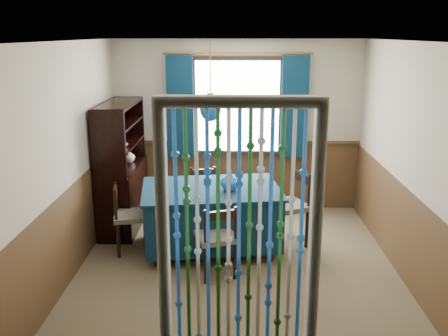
{
  "coord_description": "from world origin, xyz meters",
  "views": [
    {
      "loc": [
        -0.03,
        -5.23,
        2.58
      ],
      "look_at": [
        -0.16,
        0.38,
        1.05
      ],
      "focal_mm": 40.0,
      "sensor_mm": 36.0,
      "label": 1
    }
  ],
  "objects_px": {
    "vase_sideboard": "(129,155)",
    "sideboard": "(122,184)",
    "chair_left": "(129,216)",
    "pendant_lamp": "(210,107)",
    "dining_table": "(211,214)",
    "vase_table": "(230,181)",
    "chair_right": "(289,206)",
    "chair_near": "(217,238)",
    "bowl_shelf": "(120,145)",
    "chair_far": "(205,196)"
  },
  "relations": [
    {
      "from": "chair_right",
      "to": "bowl_shelf",
      "type": "relative_size",
      "value": 4.41
    },
    {
      "from": "chair_far",
      "to": "chair_left",
      "type": "height_order",
      "value": "chair_left"
    },
    {
      "from": "bowl_shelf",
      "to": "vase_sideboard",
      "type": "relative_size",
      "value": 1.09
    },
    {
      "from": "chair_right",
      "to": "vase_sideboard",
      "type": "relative_size",
      "value": 4.8
    },
    {
      "from": "pendant_lamp",
      "to": "vase_sideboard",
      "type": "distance_m",
      "value": 1.72
    },
    {
      "from": "vase_sideboard",
      "to": "pendant_lamp",
      "type": "bearing_deg",
      "value": -38.98
    },
    {
      "from": "dining_table",
      "to": "vase_sideboard",
      "type": "xyz_separation_m",
      "value": [
        -1.18,
        0.96,
        0.5
      ]
    },
    {
      "from": "chair_far",
      "to": "vase_sideboard",
      "type": "bearing_deg",
      "value": -25.45
    },
    {
      "from": "dining_table",
      "to": "chair_near",
      "type": "height_order",
      "value": "chair_near"
    },
    {
      "from": "sideboard",
      "to": "bowl_shelf",
      "type": "xyz_separation_m",
      "value": [
        0.06,
        -0.24,
        0.6
      ]
    },
    {
      "from": "dining_table",
      "to": "vase_sideboard",
      "type": "height_order",
      "value": "vase_sideboard"
    },
    {
      "from": "chair_near",
      "to": "vase_sideboard",
      "type": "distance_m",
      "value": 2.16
    },
    {
      "from": "bowl_shelf",
      "to": "chair_far",
      "type": "bearing_deg",
      "value": 12.43
    },
    {
      "from": "sideboard",
      "to": "bowl_shelf",
      "type": "relative_size",
      "value": 7.98
    },
    {
      "from": "chair_near",
      "to": "bowl_shelf",
      "type": "bearing_deg",
      "value": 117.21
    },
    {
      "from": "chair_left",
      "to": "chair_right",
      "type": "xyz_separation_m",
      "value": [
        1.95,
        0.27,
        0.05
      ]
    },
    {
      "from": "dining_table",
      "to": "chair_left",
      "type": "bearing_deg",
      "value": 177.09
    },
    {
      "from": "dining_table",
      "to": "vase_table",
      "type": "xyz_separation_m",
      "value": [
        0.23,
        -0.08,
        0.44
      ]
    },
    {
      "from": "chair_left",
      "to": "pendant_lamp",
      "type": "height_order",
      "value": "pendant_lamp"
    },
    {
      "from": "dining_table",
      "to": "chair_left",
      "type": "xyz_separation_m",
      "value": [
        -0.99,
        -0.09,
        -0.01
      ]
    },
    {
      "from": "vase_sideboard",
      "to": "chair_left",
      "type": "bearing_deg",
      "value": -79.63
    },
    {
      "from": "dining_table",
      "to": "chair_near",
      "type": "relative_size",
      "value": 2.13
    },
    {
      "from": "chair_right",
      "to": "chair_far",
      "type": "bearing_deg",
      "value": 38.64
    },
    {
      "from": "vase_sideboard",
      "to": "sideboard",
      "type": "bearing_deg",
      "value": -105.95
    },
    {
      "from": "chair_far",
      "to": "pendant_lamp",
      "type": "relative_size",
      "value": 0.89
    },
    {
      "from": "chair_near",
      "to": "bowl_shelf",
      "type": "xyz_separation_m",
      "value": [
        -1.28,
        1.21,
        0.75
      ]
    },
    {
      "from": "chair_left",
      "to": "vase_sideboard",
      "type": "distance_m",
      "value": 1.17
    },
    {
      "from": "vase_table",
      "to": "dining_table",
      "type": "bearing_deg",
      "value": 161.24
    },
    {
      "from": "chair_left",
      "to": "vase_table",
      "type": "relative_size",
      "value": 3.89
    },
    {
      "from": "vase_table",
      "to": "bowl_shelf",
      "type": "relative_size",
      "value": 1.01
    },
    {
      "from": "chair_far",
      "to": "chair_left",
      "type": "xyz_separation_m",
      "value": [
        -0.87,
        -0.82,
        0.02
      ]
    },
    {
      "from": "chair_far",
      "to": "chair_left",
      "type": "distance_m",
      "value": 1.2
    },
    {
      "from": "chair_right",
      "to": "vase_table",
      "type": "xyz_separation_m",
      "value": [
        -0.73,
        -0.26,
        0.39
      ]
    },
    {
      "from": "chair_left",
      "to": "sideboard",
      "type": "bearing_deg",
      "value": -174.69
    },
    {
      "from": "dining_table",
      "to": "chair_right",
      "type": "relative_size",
      "value": 1.88
    },
    {
      "from": "chair_far",
      "to": "sideboard",
      "type": "bearing_deg",
      "value": -14.26
    },
    {
      "from": "sideboard",
      "to": "chair_far",
      "type": "bearing_deg",
      "value": -0.66
    },
    {
      "from": "dining_table",
      "to": "chair_far",
      "type": "xyz_separation_m",
      "value": [
        -0.12,
        0.74,
        -0.02
      ]
    },
    {
      "from": "chair_left",
      "to": "chair_near",
      "type": "bearing_deg",
      "value": 48.55
    },
    {
      "from": "sideboard",
      "to": "chair_left",
      "type": "bearing_deg",
      "value": -73.37
    },
    {
      "from": "sideboard",
      "to": "vase_table",
      "type": "height_order",
      "value": "sideboard"
    },
    {
      "from": "chair_right",
      "to": "sideboard",
      "type": "xyz_separation_m",
      "value": [
        -2.2,
        0.56,
        0.09
      ]
    },
    {
      "from": "pendant_lamp",
      "to": "chair_near",
      "type": "bearing_deg",
      "value": -82.44
    },
    {
      "from": "vase_table",
      "to": "vase_sideboard",
      "type": "distance_m",
      "value": 1.75
    },
    {
      "from": "chair_near",
      "to": "sideboard",
      "type": "xyz_separation_m",
      "value": [
        -1.34,
        1.46,
        0.15
      ]
    },
    {
      "from": "dining_table",
      "to": "chair_right",
      "type": "bearing_deg",
      "value": 2.91
    },
    {
      "from": "pendant_lamp",
      "to": "vase_table",
      "type": "height_order",
      "value": "pendant_lamp"
    },
    {
      "from": "dining_table",
      "to": "chair_right",
      "type": "height_order",
      "value": "chair_right"
    },
    {
      "from": "chair_far",
      "to": "vase_table",
      "type": "bearing_deg",
      "value": 99.3
    },
    {
      "from": "chair_far",
      "to": "pendant_lamp",
      "type": "xyz_separation_m",
      "value": [
        0.12,
        -0.74,
        1.32
      ]
    }
  ]
}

